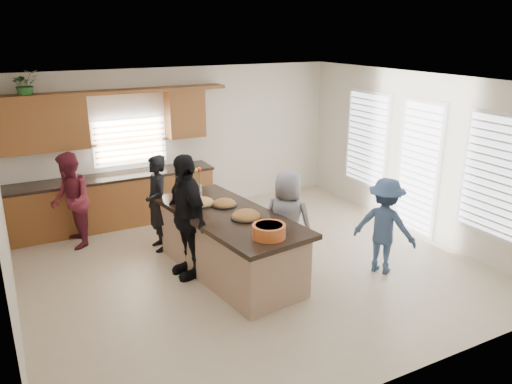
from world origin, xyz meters
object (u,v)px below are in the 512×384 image
woman_right_front (287,222)px  woman_left_back (157,203)px  woman_left_front (186,216)px  woman_right_back (385,226)px  island (230,245)px  woman_left_mid (71,201)px  salad_bowl (269,230)px

woman_right_front → woman_left_back: bearing=1.7°
woman_left_front → woman_right_back: bearing=60.5°
woman_left_back → woman_right_back: 3.58m
woman_left_front → woman_right_back: (2.62, -1.24, -0.20)m
island → woman_left_mid: size_ratio=1.77×
woman_left_front → woman_left_back: bearing=-178.6°
woman_left_back → woman_right_front: size_ratio=1.01×
salad_bowl → woman_left_front: size_ratio=0.23×
salad_bowl → woman_left_front: woman_left_front is taller
woman_left_mid → woman_left_front: 2.28m
island → woman_left_back: bearing=108.5°
salad_bowl → woman_left_mid: (-1.98, 3.11, -0.24)m
salad_bowl → woman_right_front: woman_right_front is taller
salad_bowl → woman_right_back: woman_right_back is taller
island → woman_right_back: woman_right_back is taller
salad_bowl → woman_right_front: size_ratio=0.27×
woman_left_back → woman_right_back: bearing=50.6°
salad_bowl → woman_left_front: bearing=117.2°
woman_left_mid → woman_right_front: bearing=47.5°
woman_left_back → salad_bowl: bearing=19.0°
salad_bowl → woman_left_mid: size_ratio=0.27×
woman_left_front → woman_right_front: size_ratio=1.18×
island → woman_right_front: (0.79, -0.32, 0.33)m
woman_left_mid → woman_right_back: bearing=51.7°
woman_right_back → island: bearing=32.1°
island → woman_left_front: woman_left_front is taller
woman_right_back → woman_right_front: size_ratio=0.93×
woman_left_mid → island: bearing=41.6°
woman_right_front → salad_bowl: bearing=95.4°
woman_left_back → woman_left_mid: bearing=-120.9°
woman_left_back → woman_left_mid: 1.44m
salad_bowl → woman_right_back: (1.96, 0.02, -0.32)m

